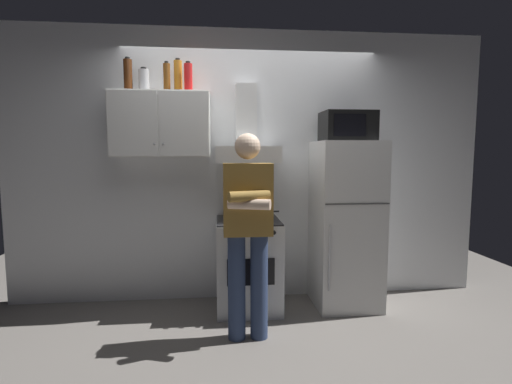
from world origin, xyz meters
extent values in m
plane|color=slate|center=(0.00, 0.00, 0.00)|extent=(7.00, 7.00, 0.00)
cube|color=white|center=(0.00, 0.60, 1.35)|extent=(4.80, 0.10, 2.70)
cube|color=white|center=(-0.85, 0.38, 1.75)|extent=(0.90, 0.34, 0.60)
cube|color=white|center=(-1.07, 0.20, 1.75)|extent=(0.43, 0.01, 0.58)
cube|color=white|center=(-0.62, 0.20, 1.75)|extent=(0.43, 0.01, 0.58)
sphere|color=#B2B2B7|center=(-0.89, 0.19, 1.57)|extent=(0.02, 0.02, 0.02)
sphere|color=#B2B2B7|center=(-0.81, 0.19, 1.57)|extent=(0.02, 0.02, 0.02)
cube|color=silver|center=(-0.05, 0.25, 0.42)|extent=(0.60, 0.60, 0.85)
cube|color=black|center=(-0.05, 0.25, 0.86)|extent=(0.59, 0.59, 0.01)
cube|color=black|center=(-0.05, -0.05, 0.45)|extent=(0.42, 0.01, 0.24)
cylinder|color=black|center=(-0.18, 0.13, 0.87)|extent=(0.16, 0.16, 0.01)
cylinder|color=black|center=(0.08, 0.13, 0.87)|extent=(0.16, 0.16, 0.01)
cylinder|color=black|center=(-0.18, 0.37, 0.87)|extent=(0.16, 0.16, 0.01)
cylinder|color=black|center=(0.08, 0.37, 0.87)|extent=(0.16, 0.16, 0.01)
cylinder|color=black|center=(-0.25, -0.06, 0.80)|extent=(0.04, 0.02, 0.04)
cylinder|color=black|center=(-0.12, -0.06, 0.80)|extent=(0.04, 0.02, 0.04)
cylinder|color=black|center=(0.02, -0.06, 0.80)|extent=(0.04, 0.02, 0.04)
cylinder|color=black|center=(0.15, -0.06, 0.80)|extent=(0.04, 0.02, 0.04)
cube|color=white|center=(-0.05, 0.33, 1.47)|extent=(0.60, 0.44, 0.15)
cube|color=white|center=(-0.05, 0.47, 1.85)|extent=(0.20, 0.16, 0.60)
cube|color=silver|center=(0.90, 0.25, 0.80)|extent=(0.60, 0.60, 1.60)
cube|color=#4C4C4C|center=(0.90, -0.05, 1.04)|extent=(0.59, 0.01, 0.01)
cylinder|color=silver|center=(0.65, -0.06, 0.56)|extent=(0.02, 0.02, 0.60)
cube|color=black|center=(0.90, 0.27, 1.74)|extent=(0.48, 0.36, 0.28)
cube|color=black|center=(0.86, 0.09, 1.74)|extent=(0.30, 0.01, 0.20)
cylinder|color=navy|center=(-0.19, -0.35, 0.42)|extent=(0.14, 0.14, 0.85)
cylinder|color=navy|center=(-0.01, -0.35, 0.42)|extent=(0.14, 0.14, 0.85)
cube|color=olive|center=(-0.10, -0.35, 1.13)|extent=(0.38, 0.20, 0.56)
cylinder|color=olive|center=(-0.10, -0.49, 1.17)|extent=(0.33, 0.17, 0.08)
cylinder|color=beige|center=(-0.10, -0.49, 1.11)|extent=(0.33, 0.17, 0.08)
sphere|color=beige|center=(-0.10, -0.35, 1.54)|extent=(0.20, 0.20, 0.20)
cylinder|color=#B7BABF|center=(0.08, 0.13, 0.92)|extent=(0.19, 0.19, 0.10)
cylinder|color=black|center=(-0.04, 0.13, 0.96)|extent=(0.05, 0.01, 0.01)
cylinder|color=black|center=(0.20, 0.13, 0.96)|extent=(0.05, 0.01, 0.01)
cylinder|color=red|center=(-0.59, 0.36, 2.18)|extent=(0.08, 0.08, 0.26)
cylinder|color=black|center=(-0.59, 0.36, 2.32)|extent=(0.04, 0.04, 0.02)
cylinder|color=#47230F|center=(-1.14, 0.37, 2.19)|extent=(0.08, 0.08, 0.29)
cylinder|color=black|center=(-1.14, 0.37, 2.35)|extent=(0.04, 0.04, 0.02)
cylinder|color=#B7721E|center=(-0.69, 0.41, 2.20)|extent=(0.08, 0.08, 0.29)
cylinder|color=black|center=(-0.69, 0.41, 2.35)|extent=(0.04, 0.04, 0.02)
cylinder|color=#B2B5BA|center=(-1.00, 0.41, 2.15)|extent=(0.10, 0.10, 0.21)
cylinder|color=black|center=(-1.00, 0.41, 2.27)|extent=(0.05, 0.05, 0.02)
cylinder|color=brown|center=(-0.79, 0.36, 2.18)|extent=(0.06, 0.06, 0.25)
cylinder|color=black|center=(-0.79, 0.36, 2.31)|extent=(0.03, 0.03, 0.02)
camera|label=1|loc=(-0.33, -3.29, 1.49)|focal=26.76mm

